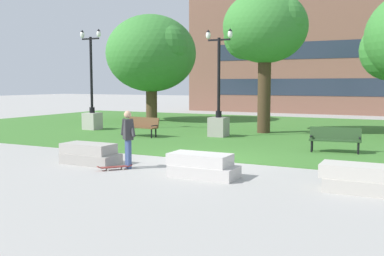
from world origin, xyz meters
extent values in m
plane|color=#A3A09B|center=(0.00, 0.00, 0.00)|extent=(140.00, 140.00, 0.00)
cube|color=#3D752D|center=(0.00, 10.00, 0.01)|extent=(40.00, 20.00, 0.02)
cube|color=#9E9991|center=(-2.88, -2.18, 0.16)|extent=(1.80, 0.90, 0.32)
cube|color=#A6A098|center=(-2.97, -2.18, 0.48)|extent=(1.66, 0.83, 0.32)
cube|color=#BCB7B2|center=(1.16, -2.44, 0.16)|extent=(1.80, 0.90, 0.32)
cube|color=beige|center=(1.04, -2.44, 0.48)|extent=(1.66, 0.83, 0.32)
cube|color=#B2ADA3|center=(5.19, -2.29, 0.16)|extent=(1.80, 0.90, 0.32)
cube|color=#BBB6AB|center=(5.03, -2.29, 0.48)|extent=(1.66, 0.83, 0.32)
cylinder|color=#384C7A|center=(-1.34, -2.33, 0.43)|extent=(0.15, 0.15, 0.86)
cylinder|color=#384C7A|center=(-1.48, -2.19, 0.43)|extent=(0.15, 0.15, 0.86)
cube|color=#2D2D30|center=(-1.41, -2.26, 1.16)|extent=(0.46, 0.45, 0.60)
cylinder|color=#2D2D30|center=(-1.22, -2.30, 1.22)|extent=(0.33, 0.31, 0.53)
cylinder|color=#2D2D30|center=(-1.60, -2.22, 1.22)|extent=(0.33, 0.31, 0.53)
sphere|color=tan|center=(-1.41, -2.26, 1.60)|extent=(0.22, 0.22, 0.22)
cube|color=maroon|center=(-1.62, -2.65, 0.09)|extent=(0.67, 0.74, 0.02)
cube|color=maroon|center=(-1.91, -2.99, 0.11)|extent=(0.23, 0.22, 0.06)
cube|color=maroon|center=(-1.32, -2.31, 0.11)|extent=(0.23, 0.22, 0.06)
cylinder|color=silver|center=(-1.68, -2.89, 0.03)|extent=(0.06, 0.06, 0.06)
cylinder|color=silver|center=(-1.84, -2.75, 0.03)|extent=(0.06, 0.06, 0.06)
cylinder|color=silver|center=(-1.39, -2.56, 0.03)|extent=(0.06, 0.06, 0.06)
cylinder|color=silver|center=(-1.56, -2.41, 0.03)|extent=(0.06, 0.06, 0.06)
cube|color=brown|center=(-5.37, 4.44, 0.46)|extent=(1.84, 0.64, 0.05)
cube|color=brown|center=(-5.34, 4.69, 0.69)|extent=(1.80, 0.32, 0.46)
cube|color=black|center=(-6.20, 4.54, 0.58)|extent=(0.10, 0.40, 0.04)
cube|color=black|center=(-4.53, 4.35, 0.58)|extent=(0.10, 0.40, 0.04)
cylinder|color=black|center=(-6.18, 4.38, 0.23)|extent=(0.07, 0.07, 0.41)
cylinder|color=black|center=(-4.59, 4.20, 0.23)|extent=(0.07, 0.07, 0.41)
cylinder|color=black|center=(-6.14, 4.69, 0.23)|extent=(0.07, 0.07, 0.41)
cylinder|color=black|center=(-4.56, 4.51, 0.23)|extent=(0.07, 0.07, 0.41)
cube|color=#284723|center=(3.61, 3.48, 0.46)|extent=(1.84, 0.68, 0.05)
cube|color=#284723|center=(3.57, 3.72, 0.69)|extent=(1.80, 0.36, 0.46)
cube|color=black|center=(2.77, 3.37, 0.58)|extent=(0.11, 0.40, 0.04)
cube|color=black|center=(4.44, 3.59, 0.58)|extent=(0.11, 0.40, 0.04)
cylinder|color=black|center=(2.83, 3.21, 0.23)|extent=(0.07, 0.07, 0.41)
cylinder|color=black|center=(4.42, 3.43, 0.23)|extent=(0.07, 0.07, 0.41)
cylinder|color=black|center=(2.79, 3.53, 0.23)|extent=(0.07, 0.07, 0.41)
cylinder|color=black|center=(4.38, 3.74, 0.23)|extent=(0.07, 0.07, 0.41)
cube|color=gray|center=(-2.11, 6.17, 0.47)|extent=(0.80, 0.80, 0.90)
cylinder|color=black|center=(-2.11, 6.17, 1.07)|extent=(0.28, 0.28, 0.30)
cylinder|color=black|center=(-2.11, 6.17, 2.77)|extent=(0.14, 0.14, 3.69)
cube|color=black|center=(-2.11, 6.17, 4.51)|extent=(1.10, 0.08, 0.08)
ellipsoid|color=white|center=(-2.66, 6.17, 4.75)|extent=(0.22, 0.22, 0.36)
cone|color=black|center=(-2.66, 6.17, 4.95)|extent=(0.20, 0.20, 0.13)
ellipsoid|color=white|center=(-1.56, 6.17, 4.75)|extent=(0.22, 0.22, 0.36)
cone|color=black|center=(-1.56, 6.17, 4.95)|extent=(0.20, 0.20, 0.13)
cube|color=#ADA89E|center=(-9.52, 6.09, 0.47)|extent=(0.80, 0.80, 0.90)
cylinder|color=black|center=(-9.52, 6.09, 1.07)|extent=(0.28, 0.28, 0.30)
cylinder|color=black|center=(-9.52, 6.09, 2.95)|extent=(0.14, 0.14, 4.06)
cube|color=black|center=(-9.52, 6.09, 4.88)|extent=(1.10, 0.08, 0.08)
ellipsoid|color=white|center=(-10.07, 6.09, 5.12)|extent=(0.22, 0.22, 0.36)
cone|color=black|center=(-10.07, 6.09, 5.31)|extent=(0.20, 0.20, 0.13)
ellipsoid|color=white|center=(-8.97, 6.09, 5.12)|extent=(0.22, 0.22, 0.36)
cone|color=black|center=(-8.97, 6.09, 5.31)|extent=(0.20, 0.20, 0.13)
cylinder|color=#42301E|center=(-0.69, 8.65, 2.08)|extent=(0.65, 0.65, 4.13)
ellipsoid|color=#387F33|center=(-0.69, 8.65, 5.30)|extent=(4.20, 4.20, 3.57)
sphere|color=#387F33|center=(-1.85, 9.07, 4.88)|extent=(2.31, 2.31, 2.31)
sphere|color=#387F33|center=(0.36, 8.23, 5.51)|extent=(2.10, 2.10, 2.10)
cylinder|color=#4C3823|center=(-9.64, 12.40, 1.43)|extent=(0.74, 0.74, 2.83)
ellipsoid|color=#387F33|center=(-9.64, 12.40, 4.48)|extent=(5.94, 5.94, 5.05)
sphere|color=#387F33|center=(-11.28, 13.00, 3.89)|extent=(3.27, 3.27, 3.27)
sphere|color=#387F33|center=(-8.16, 11.81, 4.78)|extent=(2.97, 2.97, 2.97)
cube|color=brown|center=(-0.71, 24.50, 5.44)|extent=(24.05, 1.00, 10.89)
cube|color=#232D3D|center=(-0.71, 23.98, 2.20)|extent=(18.03, 0.03, 1.40)
cube|color=#232D3D|center=(-0.71, 23.98, 5.20)|extent=(18.03, 0.03, 1.40)
camera|label=1|loc=(6.17, -13.18, 2.51)|focal=42.00mm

